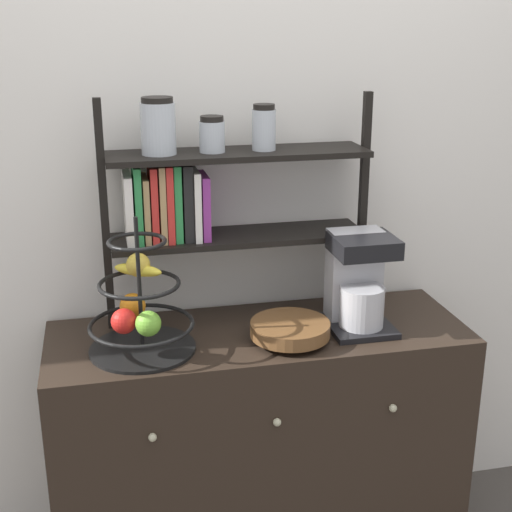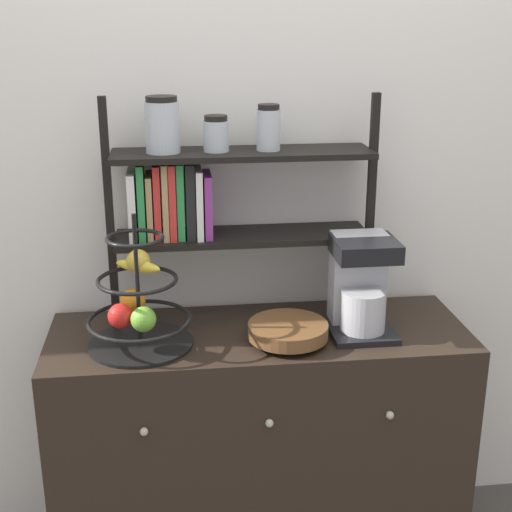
# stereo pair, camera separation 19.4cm
# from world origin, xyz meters

# --- Properties ---
(wall_back) EXTENTS (7.00, 0.05, 2.60)m
(wall_back) POSITION_xyz_m (0.00, 0.49, 1.30)
(wall_back) COLOR silver
(wall_back) RESTS_ON ground_plane
(sideboard) EXTENTS (1.29, 0.47, 0.82)m
(sideboard) POSITION_xyz_m (0.00, 0.22, 0.41)
(sideboard) COLOR black
(sideboard) RESTS_ON ground_plane
(coffee_maker) EXTENTS (0.19, 0.22, 0.30)m
(coffee_maker) POSITION_xyz_m (0.31, 0.20, 0.97)
(coffee_maker) COLOR black
(coffee_maker) RESTS_ON sideboard
(fruit_stand) EXTENTS (0.31, 0.31, 0.40)m
(fruit_stand) POSITION_xyz_m (-0.36, 0.17, 0.95)
(fruit_stand) COLOR black
(fruit_stand) RESTS_ON sideboard
(wooden_bowl) EXTENTS (0.24, 0.24, 0.06)m
(wooden_bowl) POSITION_xyz_m (0.07, 0.14, 0.86)
(wooden_bowl) COLOR brown
(wooden_bowl) RESTS_ON sideboard
(shelf_hutch) EXTENTS (0.83, 0.20, 0.70)m
(shelf_hutch) POSITION_xyz_m (-0.15, 0.36, 1.25)
(shelf_hutch) COLOR black
(shelf_hutch) RESTS_ON sideboard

